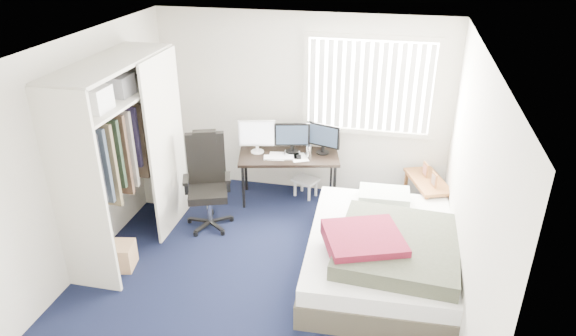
# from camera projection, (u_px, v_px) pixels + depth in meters

# --- Properties ---
(ground) EXTENTS (4.20, 4.20, 0.00)m
(ground) POSITION_uv_depth(u_px,v_px,m) (264.00, 273.00, 5.69)
(ground) COLOR black
(ground) RESTS_ON ground
(room_shell) EXTENTS (4.20, 4.20, 4.20)m
(room_shell) POSITION_uv_depth(u_px,v_px,m) (261.00, 149.00, 5.03)
(room_shell) COLOR silver
(room_shell) RESTS_ON ground
(window_assembly) EXTENTS (1.72, 0.09, 1.32)m
(window_assembly) POSITION_uv_depth(u_px,v_px,m) (369.00, 86.00, 6.61)
(window_assembly) COLOR white
(window_assembly) RESTS_ON ground
(closet) EXTENTS (0.64, 1.84, 2.22)m
(closet) POSITION_uv_depth(u_px,v_px,m) (121.00, 140.00, 5.66)
(closet) COLOR beige
(closet) RESTS_ON ground
(desk) EXTENTS (1.45, 0.91, 1.12)m
(desk) POSITION_uv_depth(u_px,v_px,m) (289.00, 151.00, 6.94)
(desk) COLOR black
(desk) RESTS_ON ground
(office_chair) EXTENTS (0.73, 0.73, 1.22)m
(office_chair) POSITION_uv_depth(u_px,v_px,m) (208.00, 190.00, 6.45)
(office_chair) COLOR black
(office_chair) RESTS_ON ground
(footstool) EXTENTS (0.40, 0.37, 0.27)m
(footstool) POSITION_uv_depth(u_px,v_px,m) (306.00, 183.00, 7.20)
(footstool) COLOR white
(footstool) RESTS_ON ground
(nightstand) EXTENTS (0.63, 0.85, 0.71)m
(nightstand) POSITION_uv_depth(u_px,v_px,m) (427.00, 184.00, 6.61)
(nightstand) COLOR brown
(nightstand) RESTS_ON ground
(bed) EXTENTS (1.68, 2.19, 0.70)m
(bed) POSITION_uv_depth(u_px,v_px,m) (383.00, 252.00, 5.56)
(bed) COLOR #443E31
(bed) RESTS_ON ground
(pine_box) EXTENTS (0.44, 0.36, 0.29)m
(pine_box) POSITION_uv_depth(u_px,v_px,m) (116.00, 256.00, 5.74)
(pine_box) COLOR tan
(pine_box) RESTS_ON ground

